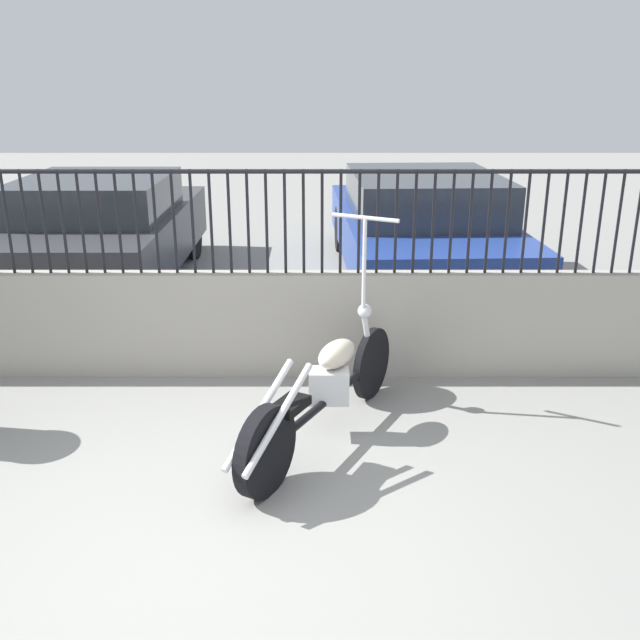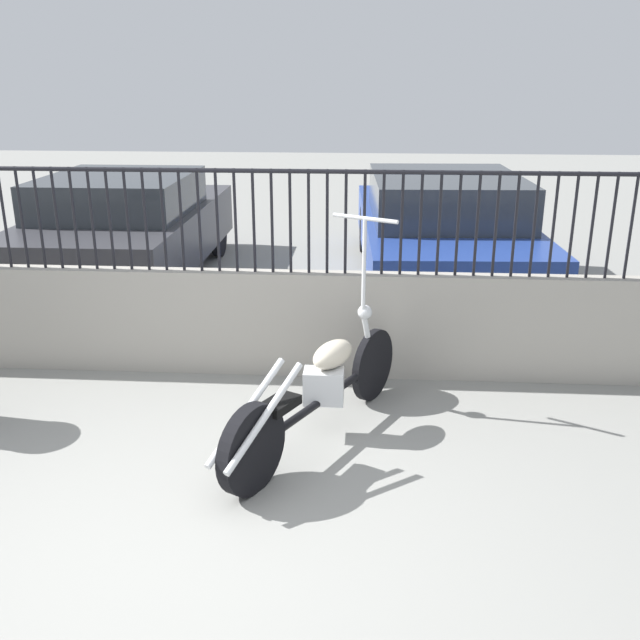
% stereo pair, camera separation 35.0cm
% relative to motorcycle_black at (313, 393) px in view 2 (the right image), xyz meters
% --- Properties ---
extents(ground_plane, '(40.00, 40.00, 0.00)m').
position_rel_motorcycle_black_xyz_m(ground_plane, '(-0.65, -1.29, -0.38)').
color(ground_plane, gray).
extents(low_wall, '(8.34, 0.18, 0.90)m').
position_rel_motorcycle_black_xyz_m(low_wall, '(-0.65, 1.23, 0.06)').
color(low_wall, '#9E998E').
rests_on(low_wall, ground_plane).
extents(fence_railing, '(8.34, 0.04, 0.84)m').
position_rel_motorcycle_black_xyz_m(fence_railing, '(-0.65, 1.23, 1.05)').
color(fence_railing, black).
rests_on(fence_railing, low_wall).
extents(motorcycle_black, '(1.14, 1.99, 1.50)m').
position_rel_motorcycle_black_xyz_m(motorcycle_black, '(0.00, 0.00, 0.00)').
color(motorcycle_black, black).
rests_on(motorcycle_black, ground_plane).
extents(car_dark_grey, '(1.84, 4.03, 1.32)m').
position_rel_motorcycle_black_xyz_m(car_dark_grey, '(-2.59, 3.96, 0.29)').
color(car_dark_grey, black).
rests_on(car_dark_grey, ground_plane).
extents(car_blue, '(2.10, 4.66, 1.32)m').
position_rel_motorcycle_black_xyz_m(car_blue, '(1.25, 4.25, 0.28)').
color(car_blue, black).
rests_on(car_blue, ground_plane).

